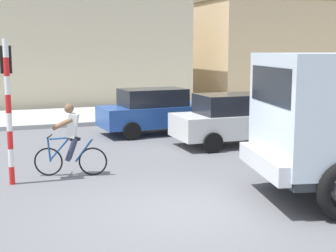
{
  "coord_description": "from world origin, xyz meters",
  "views": [
    {
      "loc": [
        -3.19,
        -8.06,
        2.98
      ],
      "look_at": [
        0.79,
        2.5,
        1.2
      ],
      "focal_mm": 52.42,
      "sensor_mm": 36.0,
      "label": 1
    }
  ],
  "objects": [
    {
      "name": "ground_plane",
      "position": [
        0.0,
        0.0,
        0.0
      ],
      "size": [
        120.0,
        120.0,
        0.0
      ],
      "primitive_type": "plane",
      "color": "slate"
    },
    {
      "name": "car_red_near",
      "position": [
        2.46,
        8.17,
        0.82
      ],
      "size": [
        4.09,
        2.04,
        1.6
      ],
      "color": "#234C9E",
      "rests_on": "ground"
    },
    {
      "name": "building_mid_block",
      "position": [
        1.77,
        19.61,
        2.89
      ],
      "size": [
        11.44,
        7.06,
        5.77
      ],
      "color": "beige",
      "rests_on": "ground"
    },
    {
      "name": "building_corner_right",
      "position": [
        15.34,
        19.4,
        3.0
      ],
      "size": [
        12.01,
        6.68,
        5.99
      ],
      "color": "#D1B284",
      "rests_on": "ground"
    },
    {
      "name": "sidewalk_far",
      "position": [
        0.0,
        13.12,
        0.08
      ],
      "size": [
        80.0,
        5.0,
        0.16
      ],
      "primitive_type": "cube",
      "color": "#ADADA8",
      "rests_on": "ground"
    },
    {
      "name": "traffic_light_pole",
      "position": [
        -2.7,
        3.14,
        2.07
      ],
      "size": [
        0.24,
        0.43,
        3.2
      ],
      "color": "red",
      "rests_on": "ground"
    },
    {
      "name": "car_white_mid",
      "position": [
        4.13,
        5.32,
        0.82
      ],
      "size": [
        4.03,
        1.93,
        1.6
      ],
      "color": "white",
      "rests_on": "ground"
    },
    {
      "name": "cyclist",
      "position": [
        -1.34,
        3.35,
        0.86
      ],
      "size": [
        1.65,
        0.7,
        1.72
      ],
      "color": "black",
      "rests_on": "ground"
    }
  ]
}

